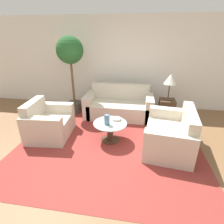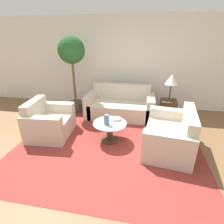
{
  "view_description": "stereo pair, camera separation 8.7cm",
  "coord_description": "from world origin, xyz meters",
  "px_view_note": "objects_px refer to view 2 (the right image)",
  "views": [
    {
      "loc": [
        0.58,
        -2.31,
        2.07
      ],
      "look_at": [
        0.04,
        1.09,
        0.55
      ],
      "focal_mm": 28.0,
      "sensor_mm": 36.0,
      "label": 1
    },
    {
      "loc": [
        0.66,
        -2.3,
        2.07
      ],
      "look_at": [
        0.04,
        1.09,
        0.55
      ],
      "focal_mm": 28.0,
      "sensor_mm": 36.0,
      "label": 2
    }
  ],
  "objects_px": {
    "armchair": "(48,123)",
    "coffee_table": "(110,129)",
    "sofa_main": "(120,106)",
    "vase": "(107,120)",
    "bowl": "(116,119)",
    "loveseat": "(172,136)",
    "potted_plant": "(72,59)",
    "table_lamp": "(172,80)"
  },
  "relations": [
    {
      "from": "vase",
      "to": "sofa_main",
      "type": "bearing_deg",
      "value": 86.5
    },
    {
      "from": "armchair",
      "to": "loveseat",
      "type": "relative_size",
      "value": 0.76
    },
    {
      "from": "sofa_main",
      "to": "bowl",
      "type": "xyz_separation_m",
      "value": [
        0.08,
        -1.17,
        0.16
      ]
    },
    {
      "from": "armchair",
      "to": "bowl",
      "type": "distance_m",
      "value": 1.53
    },
    {
      "from": "armchair",
      "to": "table_lamp",
      "type": "distance_m",
      "value": 3.09
    },
    {
      "from": "armchair",
      "to": "coffee_table",
      "type": "xyz_separation_m",
      "value": [
        1.4,
        -0.0,
        -0.01
      ]
    },
    {
      "from": "loveseat",
      "to": "bowl",
      "type": "distance_m",
      "value": 1.16
    },
    {
      "from": "table_lamp",
      "to": "vase",
      "type": "xyz_separation_m",
      "value": [
        -1.35,
        -1.37,
        -0.54
      ]
    },
    {
      "from": "armchair",
      "to": "sofa_main",
      "type": "bearing_deg",
      "value": -51.96
    },
    {
      "from": "sofa_main",
      "to": "table_lamp",
      "type": "bearing_deg",
      "value": -1.49
    },
    {
      "from": "vase",
      "to": "potted_plant",
      "type": "bearing_deg",
      "value": 130.15
    },
    {
      "from": "potted_plant",
      "to": "vase",
      "type": "relative_size",
      "value": 9.72
    },
    {
      "from": "sofa_main",
      "to": "potted_plant",
      "type": "relative_size",
      "value": 0.87
    },
    {
      "from": "armchair",
      "to": "vase",
      "type": "relative_size",
      "value": 4.98
    },
    {
      "from": "coffee_table",
      "to": "sofa_main",
      "type": "bearing_deg",
      "value": 88.46
    },
    {
      "from": "sofa_main",
      "to": "potted_plant",
      "type": "xyz_separation_m",
      "value": [
        -1.31,
        0.05,
        1.23
      ]
    },
    {
      "from": "sofa_main",
      "to": "loveseat",
      "type": "xyz_separation_m",
      "value": [
        1.2,
        -1.4,
        0.0
      ]
    },
    {
      "from": "armchair",
      "to": "loveseat",
      "type": "height_order",
      "value": "loveseat"
    },
    {
      "from": "loveseat",
      "to": "coffee_table",
      "type": "xyz_separation_m",
      "value": [
        -1.24,
        0.07,
        -0.01
      ]
    },
    {
      "from": "potted_plant",
      "to": "table_lamp",
      "type": "bearing_deg",
      "value": -1.91
    },
    {
      "from": "armchair",
      "to": "potted_plant",
      "type": "distance_m",
      "value": 1.85
    },
    {
      "from": "coffee_table",
      "to": "table_lamp",
      "type": "relative_size",
      "value": 1.03
    },
    {
      "from": "table_lamp",
      "to": "sofa_main",
      "type": "bearing_deg",
      "value": 178.51
    },
    {
      "from": "bowl",
      "to": "vase",
      "type": "bearing_deg",
      "value": -124.65
    },
    {
      "from": "loveseat",
      "to": "coffee_table",
      "type": "height_order",
      "value": "loveseat"
    },
    {
      "from": "loveseat",
      "to": "sofa_main",
      "type": "bearing_deg",
      "value": -131.89
    },
    {
      "from": "armchair",
      "to": "coffee_table",
      "type": "relative_size",
      "value": 1.53
    },
    {
      "from": "bowl",
      "to": "table_lamp",
      "type": "bearing_deg",
      "value": 43.66
    },
    {
      "from": "sofa_main",
      "to": "bowl",
      "type": "relative_size",
      "value": 9.39
    },
    {
      "from": "sofa_main",
      "to": "table_lamp",
      "type": "height_order",
      "value": "table_lamp"
    },
    {
      "from": "sofa_main",
      "to": "armchair",
      "type": "height_order",
      "value": "sofa_main"
    },
    {
      "from": "coffee_table",
      "to": "potted_plant",
      "type": "xyz_separation_m",
      "value": [
        -1.28,
        1.38,
        1.23
      ]
    },
    {
      "from": "loveseat",
      "to": "potted_plant",
      "type": "distance_m",
      "value": 3.15
    },
    {
      "from": "sofa_main",
      "to": "loveseat",
      "type": "height_order",
      "value": "sofa_main"
    },
    {
      "from": "armchair",
      "to": "table_lamp",
      "type": "bearing_deg",
      "value": -69.12
    },
    {
      "from": "coffee_table",
      "to": "bowl",
      "type": "height_order",
      "value": "bowl"
    },
    {
      "from": "potted_plant",
      "to": "vase",
      "type": "height_order",
      "value": "potted_plant"
    },
    {
      "from": "armchair",
      "to": "potted_plant",
      "type": "height_order",
      "value": "potted_plant"
    },
    {
      "from": "loveseat",
      "to": "vase",
      "type": "relative_size",
      "value": 6.54
    },
    {
      "from": "sofa_main",
      "to": "loveseat",
      "type": "relative_size",
      "value": 1.3
    },
    {
      "from": "bowl",
      "to": "armchair",
      "type": "bearing_deg",
      "value": -174.2
    },
    {
      "from": "vase",
      "to": "bowl",
      "type": "xyz_separation_m",
      "value": [
        0.16,
        0.23,
        -0.08
      ]
    }
  ]
}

